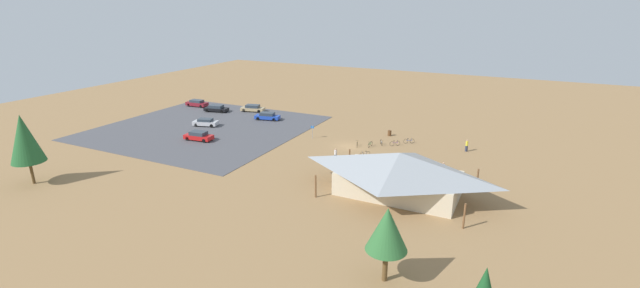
{
  "coord_description": "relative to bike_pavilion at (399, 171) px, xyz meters",
  "views": [
    {
      "loc": [
        -23.28,
        57.7,
        20.77
      ],
      "look_at": [
        2.98,
        4.12,
        1.2
      ],
      "focal_mm": 24.04,
      "sensor_mm": 36.0,
      "label": 1
    }
  ],
  "objects": [
    {
      "name": "ground",
      "position": [
        11.47,
        -13.39,
        -2.85
      ],
      "size": [
        160.0,
        160.0,
        0.0
      ],
      "primitive_type": "plane",
      "color": "#937047",
      "rests_on": "ground"
    },
    {
      "name": "parking_lot_asphalt",
      "position": [
        38.34,
        -11.9,
        -2.83
      ],
      "size": [
        34.15,
        33.31,
        0.05
      ],
      "primitive_type": "cube",
      "color": "#4C4C51",
      "rests_on": "ground"
    },
    {
      "name": "bike_pavilion",
      "position": [
        0.0,
        0.0,
        0.0
      ],
      "size": [
        16.52,
        10.42,
        4.99
      ],
      "color": "beige",
      "rests_on": "ground"
    },
    {
      "name": "trash_bin",
      "position": [
        7.68,
        -21.56,
        -2.4
      ],
      "size": [
        0.6,
        0.6,
        0.9
      ],
      "primitive_type": "cylinder",
      "color": "brown",
      "rests_on": "ground"
    },
    {
      "name": "lot_sign",
      "position": [
        18.46,
        -14.65,
        -1.44
      ],
      "size": [
        0.56,
        0.08,
        2.2
      ],
      "color": "#99999E",
      "rests_on": "ground"
    },
    {
      "name": "pine_far_west",
      "position": [
        -3.71,
        16.22,
        1.64
      ],
      "size": [
        3.28,
        3.28,
        6.29
      ],
      "color": "brown",
      "rests_on": "ground"
    },
    {
      "name": "pine_midwest",
      "position": [
        40.49,
        16.57,
        2.85
      ],
      "size": [
        3.76,
        3.76,
        8.63
      ],
      "color": "brown",
      "rests_on": "ground"
    },
    {
      "name": "bicycle_silver_back_row",
      "position": [
        7.37,
        -16.38,
        -2.49
      ],
      "size": [
        0.84,
        1.49,
        0.77
      ],
      "color": "black",
      "rests_on": "ground"
    },
    {
      "name": "bicycle_white_yard_front",
      "position": [
        7.82,
        -10.33,
        -2.5
      ],
      "size": [
        1.07,
        1.33,
        0.77
      ],
      "color": "black",
      "rests_on": "ground"
    },
    {
      "name": "bicycle_yellow_yard_right",
      "position": [
        10.46,
        -14.07,
        -2.51
      ],
      "size": [
        0.67,
        1.65,
        0.75
      ],
      "color": "black",
      "rests_on": "ground"
    },
    {
      "name": "bicycle_purple_front_row",
      "position": [
        5.34,
        -16.86,
        -2.47
      ],
      "size": [
        1.37,
        1.06,
        0.87
      ],
      "color": "black",
      "rests_on": "ground"
    },
    {
      "name": "bicycle_blue_near_porch",
      "position": [
        3.72,
        -18.97,
        -2.47
      ],
      "size": [
        1.56,
        0.85,
        0.83
      ],
      "color": "black",
      "rests_on": "ground"
    },
    {
      "name": "bicycle_orange_lone_west",
      "position": [
        5.29,
        -8.69,
        -2.47
      ],
      "size": [
        1.66,
        0.73,
        0.82
      ],
      "color": "black",
      "rests_on": "ground"
    },
    {
      "name": "bicycle_teal_edge_north",
      "position": [
        6.97,
        -5.87,
        -2.47
      ],
      "size": [
        1.77,
        0.48,
        0.82
      ],
      "color": "black",
      "rests_on": "ground"
    },
    {
      "name": "bicycle_green_by_bin",
      "position": [
        8.59,
        -14.76,
        -2.48
      ],
      "size": [
        0.48,
        1.75,
        0.86
      ],
      "color": "black",
      "rests_on": "ground"
    },
    {
      "name": "car_maroon_end_stall",
      "position": [
        50.69,
        -23.93,
        -2.1
      ],
      "size": [
        4.85,
        1.95,
        1.42
      ],
      "color": "maroon",
      "rests_on": "parking_lot_asphalt"
    },
    {
      "name": "car_silver_far_end",
      "position": [
        38.85,
        -12.72,
        -2.12
      ],
      "size": [
        4.65,
        2.9,
        1.35
      ],
      "color": "#BCBCC1",
      "rests_on": "parking_lot_asphalt"
    },
    {
      "name": "car_red_second_row",
      "position": [
        34.26,
        -5.68,
        -2.09
      ],
      "size": [
        4.76,
        2.33,
        1.45
      ],
      "color": "red",
      "rests_on": "parking_lot_asphalt"
    },
    {
      "name": "car_black_inner_stall",
      "position": [
        44.03,
        -22.07,
        -2.13
      ],
      "size": [
        5.05,
        2.78,
        1.35
      ],
      "color": "black",
      "rests_on": "parking_lot_asphalt"
    },
    {
      "name": "car_blue_near_entry",
      "position": [
        31.31,
        -21.21,
        -2.11
      ],
      "size": [
        4.9,
        2.69,
        1.4
      ],
      "color": "#1E42B2",
      "rests_on": "parking_lot_asphalt"
    },
    {
      "name": "car_tan_aisle_side",
      "position": [
        37.5,
        -25.4,
        -2.12
      ],
      "size": [
        5.05,
        2.82,
        1.38
      ],
      "color": "tan",
      "rests_on": "parking_lot_asphalt"
    },
    {
      "name": "visitor_by_pavilion",
      "position": [
        10.84,
        -6.8,
        -1.93
      ],
      "size": [
        0.36,
        0.36,
        1.76
      ],
      "color": "#2D3347",
      "rests_on": "ground"
    },
    {
      "name": "visitor_near_lot",
      "position": [
        -3.6,
        -7.77,
        -1.9
      ],
      "size": [
        0.36,
        0.36,
        1.82
      ],
      "color": "#2D3347",
      "rests_on": "ground"
    },
    {
      "name": "visitor_crossing_yard",
      "position": [
        -4.91,
        -18.94,
        -1.91
      ],
      "size": [
        0.4,
        0.39,
        1.8
      ],
      "color": "#2D3347",
      "rests_on": "ground"
    }
  ]
}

